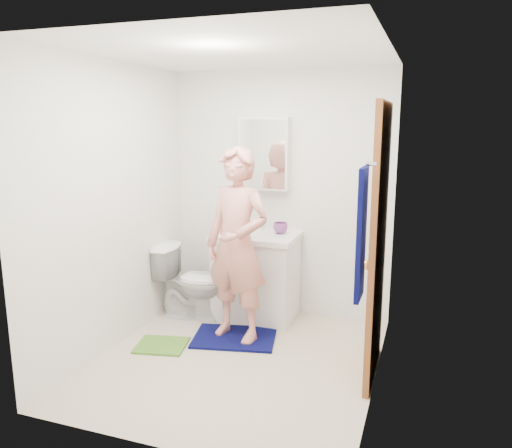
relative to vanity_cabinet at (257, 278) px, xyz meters
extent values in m
cube|color=beige|center=(0.15, -0.91, -0.41)|extent=(2.20, 2.40, 0.02)
cube|color=white|center=(0.15, -0.91, 2.01)|extent=(2.20, 2.40, 0.02)
cube|color=white|center=(0.15, 0.30, 0.80)|extent=(2.20, 0.02, 2.40)
cube|color=white|center=(0.15, -2.12, 0.80)|extent=(2.20, 0.02, 2.40)
cube|color=white|center=(-0.96, -0.91, 0.80)|extent=(0.02, 2.40, 2.40)
cube|color=white|center=(1.26, -0.91, 0.80)|extent=(0.02, 2.40, 2.40)
cube|color=white|center=(0.00, 0.00, 0.00)|extent=(0.75, 0.55, 0.80)
cube|color=white|center=(0.00, 0.00, 0.43)|extent=(0.79, 0.59, 0.05)
cylinder|color=white|center=(0.00, 0.00, 0.44)|extent=(0.40, 0.40, 0.03)
cylinder|color=silver|center=(0.00, 0.18, 0.51)|extent=(0.03, 0.03, 0.12)
cube|color=white|center=(0.00, 0.22, 1.20)|extent=(0.50, 0.12, 0.70)
cube|color=white|center=(0.00, 0.16, 1.20)|extent=(0.46, 0.01, 0.66)
cube|color=#98562A|center=(1.22, -0.76, 0.62)|extent=(0.05, 0.80, 2.05)
sphere|color=gold|center=(1.18, -1.08, 0.55)|extent=(0.07, 0.07, 0.07)
cube|color=#070A44|center=(1.18, -1.48, 0.85)|extent=(0.03, 0.24, 0.80)
cylinder|color=silver|center=(1.22, -1.48, 1.27)|extent=(0.06, 0.02, 0.02)
imported|color=white|center=(-0.59, -0.20, -0.04)|extent=(0.74, 0.46, 0.73)
cube|color=#070A44|center=(-0.02, -0.55, -0.39)|extent=(0.81, 0.65, 0.02)
cube|color=#548B2E|center=(-0.56, -0.90, -0.39)|extent=(0.48, 0.43, 0.02)
imported|color=#AD5250|center=(-0.28, -0.09, 0.55)|extent=(0.10, 0.10, 0.20)
imported|color=#783B83|center=(0.21, 0.08, 0.50)|extent=(0.18, 0.18, 0.11)
imported|color=#E08B7E|center=(0.01, -0.54, 0.46)|extent=(0.69, 0.54, 1.68)
camera|label=1|loc=(1.55, -4.42, 1.51)|focal=35.00mm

